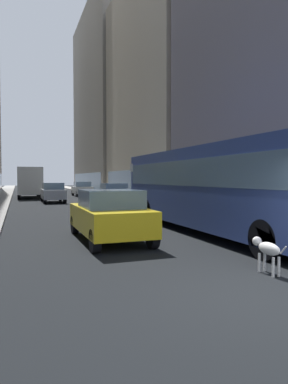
{
  "coord_description": "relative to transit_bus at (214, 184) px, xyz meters",
  "views": [
    {
      "loc": [
        -3.92,
        -4.42,
        1.98
      ],
      "look_at": [
        1.12,
        9.13,
        1.4
      ],
      "focal_mm": 31.86,
      "sensor_mm": 36.0,
      "label": 1
    }
  ],
  "objects": [
    {
      "name": "sidewalk_left",
      "position": [
        -8.5,
        28.65,
        -1.7
      ],
      "size": [
        2.4,
        110.0,
        0.15
      ],
      "primitive_type": "cube",
      "color": "gray",
      "rests_on": "ground"
    },
    {
      "name": "building_right_far",
      "position": [
        9.1,
        43.37,
        12.61
      ],
      "size": [
        11.25,
        23.7,
        28.79
      ],
      "color": "gray",
      "rests_on": "ground"
    },
    {
      "name": "transit_bus",
      "position": [
        0.0,
        0.0,
        0.0
      ],
      "size": [
        2.78,
        11.53,
        3.05
      ],
      "color": "#33478C",
      "rests_on": "ground"
    },
    {
      "name": "car_silver_sedan",
      "position": [
        -4.0,
        18.04,
        -0.96
      ],
      "size": [
        1.74,
        3.92,
        1.62
      ],
      "color": "#B7BABF",
      "rests_on": "ground"
    },
    {
      "name": "sidewalk_right",
      "position": [
        2.9,
        28.65,
        -1.7
      ],
      "size": [
        2.4,
        110.0,
        0.15
      ],
      "primitive_type": "cube",
      "color": "#9E9991",
      "rests_on": "ground"
    },
    {
      "name": "box_truck",
      "position": [
        -5.6,
        25.93,
        -0.11
      ],
      "size": [
        2.3,
        7.5,
        3.05
      ],
      "color": "silver",
      "rests_on": "ground"
    },
    {
      "name": "ground_plane",
      "position": [
        -2.8,
        28.65,
        -1.78
      ],
      "size": [
        120.0,
        120.0,
        0.0
      ],
      "primitive_type": "plane",
      "color": "black"
    },
    {
      "name": "car_yellow_taxi",
      "position": [
        -4.0,
        -0.3,
        -0.95
      ],
      "size": [
        1.86,
        4.19,
        1.62
      ],
      "color": "yellow",
      "rests_on": "ground"
    },
    {
      "name": "building_right_mid",
      "position": [
        9.1,
        21.65,
        9.48
      ],
      "size": [
        10.8,
        18.22,
        22.52
      ],
      "color": "#B2A893",
      "rests_on": "ground"
    },
    {
      "name": "car_white_van",
      "position": [
        0.0,
        27.08,
        -0.96
      ],
      "size": [
        1.79,
        3.94,
        1.62
      ],
      "color": "silver",
      "rests_on": "ground"
    },
    {
      "name": "dalmatian_dog",
      "position": [
        -1.88,
        -5.07,
        -1.26
      ],
      "size": [
        0.22,
        0.96,
        0.72
      ],
      "color": "white",
      "rests_on": "ground"
    },
    {
      "name": "car_grey_wagon",
      "position": [
        0.0,
        13.95,
        -0.96
      ],
      "size": [
        1.8,
        4.3,
        1.62
      ],
      "color": "slate",
      "rests_on": "ground"
    }
  ]
}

